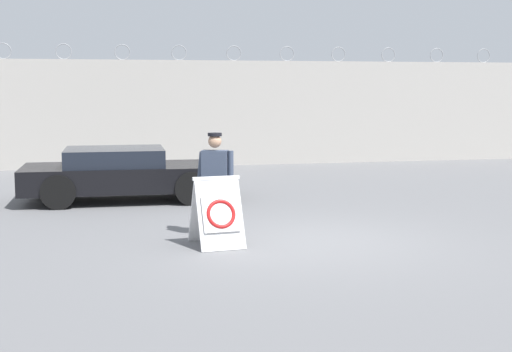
% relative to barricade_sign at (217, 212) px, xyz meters
% --- Properties ---
extents(ground_plane, '(90.00, 90.00, 0.00)m').
position_rel_barricade_sign_xyz_m(ground_plane, '(1.48, -0.02, -0.53)').
color(ground_plane, slate).
extents(perimeter_wall, '(36.00, 0.30, 3.66)m').
position_rel_barricade_sign_xyz_m(perimeter_wall, '(1.48, 11.13, 1.08)').
color(perimeter_wall, '#ADA8A0').
rests_on(perimeter_wall, ground_plane).
extents(barricade_sign, '(0.79, 0.95, 1.07)m').
position_rel_barricade_sign_xyz_m(barricade_sign, '(0.00, 0.00, 0.00)').
color(barricade_sign, white).
rests_on(barricade_sign, ground_plane).
extents(security_guard, '(0.59, 0.53, 1.68)m').
position_rel_barricade_sign_xyz_m(security_guard, '(0.08, 0.69, 0.40)').
color(security_guard, '#514C42').
rests_on(security_guard, ground_plane).
extents(parked_car_front_coupe, '(4.29, 2.03, 1.12)m').
position_rel_barricade_sign_xyz_m(parked_car_front_coupe, '(-1.27, 4.74, 0.06)').
color(parked_car_front_coupe, black).
rests_on(parked_car_front_coupe, ground_plane).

